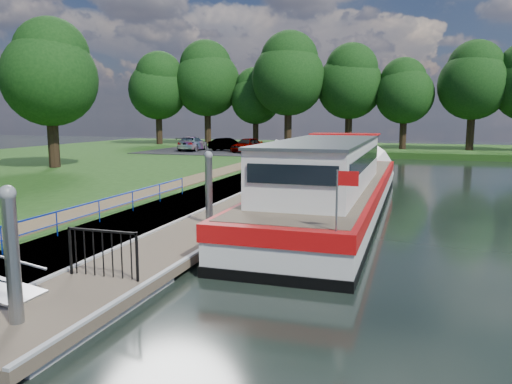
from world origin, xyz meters
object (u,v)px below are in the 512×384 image
(pontoon, at_px, (250,207))
(car_b, at_px, (227,145))
(car_c, at_px, (192,143))
(barge, at_px, (337,186))
(car_a, at_px, (247,145))

(pontoon, xyz_separation_m, car_b, (-10.35, 24.29, 1.26))
(pontoon, distance_m, car_b, 26.43)
(pontoon, xyz_separation_m, car_c, (-13.90, 24.08, 1.32))
(pontoon, relative_size, barge, 1.42)
(barge, height_order, car_b, barge)
(car_a, distance_m, car_c, 5.85)
(car_c, bearing_deg, barge, 122.24)
(car_b, bearing_deg, barge, -133.41)
(pontoon, relative_size, car_a, 7.64)
(barge, bearing_deg, car_b, 121.31)
(barge, xyz_separation_m, car_a, (-11.67, 22.19, 0.42))
(pontoon, height_order, car_c, car_c)
(car_a, bearing_deg, car_c, -172.69)
(barge, relative_size, car_a, 5.38)
(car_b, xyz_separation_m, car_c, (-3.55, -0.21, 0.06))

